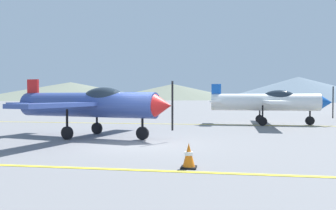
% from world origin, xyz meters
% --- Properties ---
extents(ground_plane, '(400.00, 400.00, 0.00)m').
position_xyz_m(ground_plane, '(0.00, 0.00, 0.00)').
color(ground_plane, slate).
extents(apron_line_near, '(80.00, 0.16, 0.01)m').
position_xyz_m(apron_line_near, '(0.00, -4.37, 0.01)').
color(apron_line_near, yellow).
rests_on(apron_line_near, ground_plane).
extents(apron_line_far, '(80.00, 0.16, 0.01)m').
position_xyz_m(apron_line_far, '(0.00, 8.11, 0.01)').
color(apron_line_far, yellow).
rests_on(apron_line_far, ground_plane).
extents(airplane_near, '(7.05, 8.03, 2.41)m').
position_xyz_m(airplane_near, '(-2.33, 1.26, 1.36)').
color(airplane_near, '#33478C').
rests_on(airplane_near, ground_plane).
extents(airplane_mid, '(6.96, 8.03, 2.41)m').
position_xyz_m(airplane_mid, '(5.61, 8.78, 1.36)').
color(airplane_mid, white).
rests_on(airplane_mid, ground_plane).
extents(traffic_cone_front, '(0.36, 0.36, 0.59)m').
position_xyz_m(traffic_cone_front, '(2.15, -3.96, 0.29)').
color(traffic_cone_front, black).
rests_on(traffic_cone_front, ground_plane).
extents(hill_left, '(89.56, 89.56, 8.36)m').
position_xyz_m(hill_left, '(-68.76, 138.09, 4.18)').
color(hill_left, slate).
rests_on(hill_left, ground_plane).
extents(hill_centerleft, '(71.54, 71.54, 7.82)m').
position_xyz_m(hill_centerleft, '(-22.08, 155.19, 3.91)').
color(hill_centerleft, slate).
rests_on(hill_centerleft, ground_plane).
extents(hill_centerright, '(58.37, 58.37, 8.40)m').
position_xyz_m(hill_centerright, '(28.64, 110.31, 4.20)').
color(hill_centerright, slate).
rests_on(hill_centerright, ground_plane).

